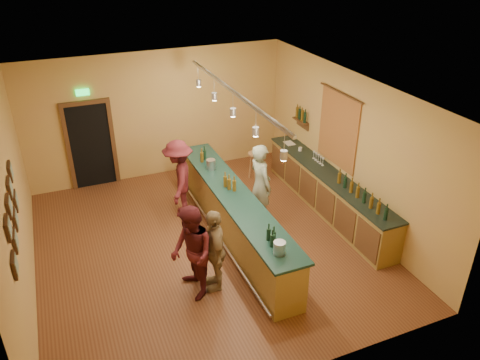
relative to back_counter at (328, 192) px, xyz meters
name	(u,v)px	position (x,y,z in m)	size (l,w,h in m)	color
floor	(206,244)	(-2.97, -0.18, -0.49)	(7.00, 7.00, 0.00)	#5D301A
ceiling	(199,92)	(-2.97, -0.18, 2.71)	(6.50, 7.00, 0.02)	silver
wall_back	(158,115)	(-2.97, 3.32, 1.11)	(6.50, 0.02, 3.20)	gold
wall_front	(290,291)	(-2.97, -3.68, 1.11)	(6.50, 0.02, 3.20)	gold
wall_left	(16,209)	(-6.22, -0.18, 1.11)	(0.02, 7.00, 3.20)	gold
wall_right	(348,147)	(0.28, -0.18, 1.11)	(0.02, 7.00, 3.20)	gold
doorway	(91,143)	(-4.67, 3.30, 0.64)	(1.15, 0.09, 2.48)	black
tapestry	(338,130)	(0.26, 0.22, 1.36)	(0.03, 1.40, 1.60)	maroon
bottle_shelf	(301,116)	(0.20, 1.72, 1.18)	(0.17, 0.55, 0.54)	#502F18
picture_grid	(13,213)	(-6.18, -0.93, 1.46)	(0.06, 2.20, 0.70)	#382111
back_counter	(328,192)	(0.00, 0.00, 0.00)	(0.60, 4.55, 1.27)	olive
tasting_bar	(234,212)	(-2.35, -0.18, 0.12)	(0.73, 5.10, 1.38)	olive
pendant_track	(233,100)	(-2.35, -0.18, 2.50)	(0.11, 4.60, 0.50)	silver
bartender	(261,185)	(-1.60, 0.16, 0.43)	(0.67, 0.44, 1.84)	gray
customer_a	(192,253)	(-3.63, -1.49, 0.38)	(0.84, 0.65, 1.73)	#59191E
customer_b	(215,250)	(-3.21, -1.45, 0.30)	(0.92, 0.38, 1.57)	#997A51
customer_c	(179,178)	(-3.09, 1.17, 0.40)	(1.14, 0.65, 1.76)	#59191E
bar_stool	(255,158)	(-0.88, 2.02, 0.11)	(0.36, 0.36, 0.74)	#966644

